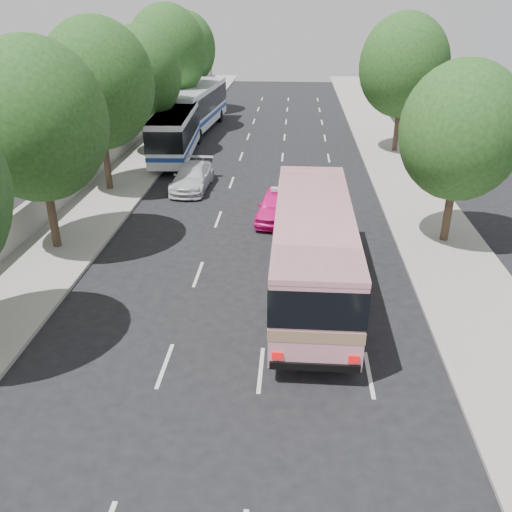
# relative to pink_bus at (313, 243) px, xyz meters

# --- Properties ---
(ground) EXTENTS (120.00, 120.00, 0.00)m
(ground) POSITION_rel_pink_bus_xyz_m (-2.56, -2.65, -2.11)
(ground) COLOR black
(ground) RESTS_ON ground
(sidewalk_left) EXTENTS (4.00, 90.00, 0.15)m
(sidewalk_left) POSITION_rel_pink_bus_xyz_m (-11.06, 17.35, -2.03)
(sidewalk_left) COLOR #9E998E
(sidewalk_left) RESTS_ON ground
(sidewalk_right) EXTENTS (4.00, 90.00, 0.12)m
(sidewalk_right) POSITION_rel_pink_bus_xyz_m (5.94, 17.35, -2.05)
(sidewalk_right) COLOR #9E998E
(sidewalk_right) RESTS_ON ground
(low_wall) EXTENTS (0.30, 90.00, 1.50)m
(low_wall) POSITION_rel_pink_bus_xyz_m (-12.86, 17.35, -1.21)
(low_wall) COLOR #9E998E
(low_wall) RESTS_ON sidewalk_left
(tree_left_b) EXTENTS (5.70, 5.70, 8.88)m
(tree_left_b) POSITION_rel_pink_bus_xyz_m (-10.99, 3.29, 3.71)
(tree_left_b) COLOR #38281E
(tree_left_b) RESTS_ON ground
(tree_left_c) EXTENTS (6.00, 6.00, 9.35)m
(tree_left_c) POSITION_rel_pink_bus_xyz_m (-11.19, 11.29, 4.02)
(tree_left_c) COLOR #38281E
(tree_left_c) RESTS_ON ground
(tree_left_d) EXTENTS (5.52, 5.52, 8.60)m
(tree_left_d) POSITION_rel_pink_bus_xyz_m (-11.09, 19.29, 3.52)
(tree_left_d) COLOR #38281E
(tree_left_d) RESTS_ON ground
(tree_left_e) EXTENTS (6.30, 6.30, 9.82)m
(tree_left_e) POSITION_rel_pink_bus_xyz_m (-10.99, 27.29, 4.32)
(tree_left_e) COLOR #38281E
(tree_left_e) RESTS_ON ground
(tree_left_f) EXTENTS (5.88, 5.88, 9.16)m
(tree_left_f) POSITION_rel_pink_bus_xyz_m (-11.19, 35.29, 3.89)
(tree_left_f) COLOR #38281E
(tree_left_f) RESTS_ON ground
(tree_right_near) EXTENTS (5.10, 5.10, 7.95)m
(tree_right_near) POSITION_rel_pink_bus_xyz_m (6.21, 5.29, 3.10)
(tree_right_near) COLOR #38281E
(tree_right_near) RESTS_ON ground
(tree_right_far) EXTENTS (6.00, 6.00, 9.35)m
(tree_right_far) POSITION_rel_pink_bus_xyz_m (6.51, 21.29, 4.02)
(tree_right_far) COLOR #38281E
(tree_right_far) RESTS_ON ground
(pink_bus) EXTENTS (2.72, 10.63, 3.39)m
(pink_bus) POSITION_rel_pink_bus_xyz_m (0.00, 0.00, 0.00)
(pink_bus) COLOR pink
(pink_bus) RESTS_ON ground
(pink_taxi) EXTENTS (2.16, 4.45, 1.46)m
(pink_taxi) POSITION_rel_pink_bus_xyz_m (-1.56, 7.58, -1.38)
(pink_taxi) COLOR #FC1590
(pink_taxi) RESTS_ON ground
(white_pickup) EXTENTS (2.13, 4.88, 1.40)m
(white_pickup) POSITION_rel_pink_bus_xyz_m (-6.58, 12.04, -1.41)
(white_pickup) COLOR silver
(white_pickup) RESTS_ON ground
(tour_coach_front) EXTENTS (2.96, 10.95, 3.24)m
(tour_coach_front) POSITION_rel_pink_bus_xyz_m (-8.86, 19.14, -0.16)
(tour_coach_front) COLOR white
(tour_coach_front) RESTS_ON ground
(tour_coach_rear) EXTENTS (3.47, 12.13, 3.58)m
(tour_coach_rear) POSITION_rel_pink_bus_xyz_m (-8.86, 27.17, 0.05)
(tour_coach_rear) COLOR white
(tour_coach_rear) RESTS_ON ground
(taxi_roof_sign) EXTENTS (0.57, 0.24, 0.18)m
(taxi_roof_sign) POSITION_rel_pink_bus_xyz_m (-1.56, 7.58, -0.56)
(taxi_roof_sign) COLOR silver
(taxi_roof_sign) RESTS_ON pink_taxi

